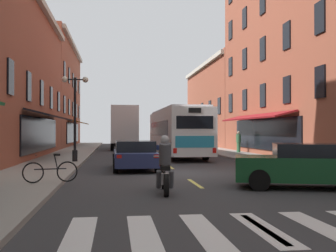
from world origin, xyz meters
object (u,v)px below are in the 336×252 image
transit_bus (177,132)px  pedestrian_far (239,142)px  box_truck (124,128)px  bicycle_near (51,171)px  sedan_near (135,155)px  sedan_mid (124,140)px  motorcycle_rider (165,168)px  street_lamp_twin (75,114)px  sedan_far (311,165)px

transit_bus → pedestrian_far: transit_bus is taller
transit_bus → box_truck: 11.18m
transit_bus → bicycle_near: (-6.29, -14.84, -1.21)m
sedan_near → sedan_mid: (0.08, 28.50, -0.01)m
bicycle_near → box_truck: bearing=83.5°
box_truck → sedan_near: box_truck is taller
bicycle_near → pedestrian_far: 20.33m
transit_bus → sedan_near: bearing=-109.9°
sedan_mid → motorcycle_rider: motorcycle_rider is taller
sedan_near → transit_bus: bearing=70.1°
sedan_near → street_lamp_twin: (-3.04, 3.59, 2.01)m
transit_bus → sedan_far: transit_bus is taller
sedan_near → motorcycle_rider: motorcycle_rider is taller
transit_bus → motorcycle_rider: bearing=-99.7°
motorcycle_rider → bicycle_near: 3.88m
sedan_far → box_truck: bearing=100.9°
transit_bus → sedan_mid: bearing=99.7°
motorcycle_rider → sedan_mid: bearing=90.7°
transit_bus → street_lamp_twin: street_lamp_twin is taller
motorcycle_rider → pedestrian_far: (7.86, 18.60, 0.25)m
motorcycle_rider → sedan_far: bearing=4.5°
sedan_mid → motorcycle_rider: 35.79m
box_truck → sedan_near: size_ratio=1.59×
sedan_far → pedestrian_far: size_ratio=3.03×
sedan_mid → pedestrian_far: bearing=-64.2°
sedan_far → street_lamp_twin: bearing=127.9°
sedan_mid → pedestrian_far: pedestrian_far is taller
box_truck → bicycle_near: box_truck is taller
box_truck → transit_bus: bearing=-72.4°
motorcycle_rider → pedestrian_far: pedestrian_far is taller
transit_bus → box_truck: (-3.38, 10.65, 0.31)m
transit_bus → box_truck: box_truck is taller
bicycle_near → street_lamp_twin: street_lamp_twin is taller
bicycle_near → pedestrian_far: bearing=56.1°
motorcycle_rider → sedan_near: bearing=94.1°
sedan_far → transit_bus: bearing=96.3°
box_truck → pedestrian_far: box_truck is taller
sedan_mid → sedan_far: sedan_far is taller
street_lamp_twin → sedan_mid: bearing=82.9°
box_truck → pedestrian_far: 12.09m
transit_bus → street_lamp_twin: 8.61m
sedan_near → sedan_far: sedan_far is taller
sedan_mid → street_lamp_twin: (-3.12, -24.91, 2.02)m
sedan_far → pedestrian_far: pedestrian_far is taller
motorcycle_rider → transit_bus: bearing=80.3°
pedestrian_far → box_truck: bearing=90.2°
sedan_near → street_lamp_twin: street_lamp_twin is taller
bicycle_near → street_lamp_twin: (-0.10, 9.15, 2.19)m
street_lamp_twin → sedan_near: bearing=-49.8°
sedan_mid → bicycle_near: sedan_mid is taller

